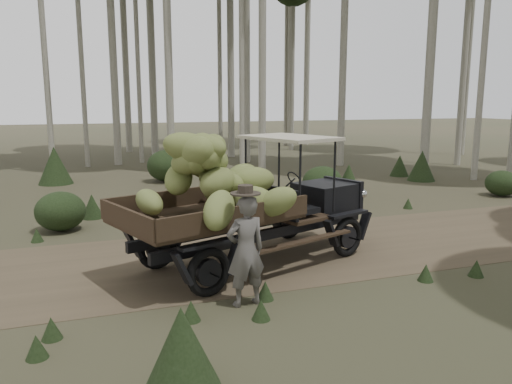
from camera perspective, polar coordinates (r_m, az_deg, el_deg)
ground at (r=10.67m, az=8.61°, el=-6.19°), size 120.00×120.00×0.00m
dirt_track at (r=10.67m, az=8.61°, el=-6.17°), size 70.00×4.00×0.01m
banana_truck at (r=8.89m, az=-2.17°, el=0.44°), size 5.36×3.49×2.61m
farmer at (r=7.41m, az=-1.18°, el=-6.56°), size 0.66×0.51×1.83m
undergrowth at (r=12.06m, az=1.65°, el=-1.55°), size 20.38×19.24×1.37m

